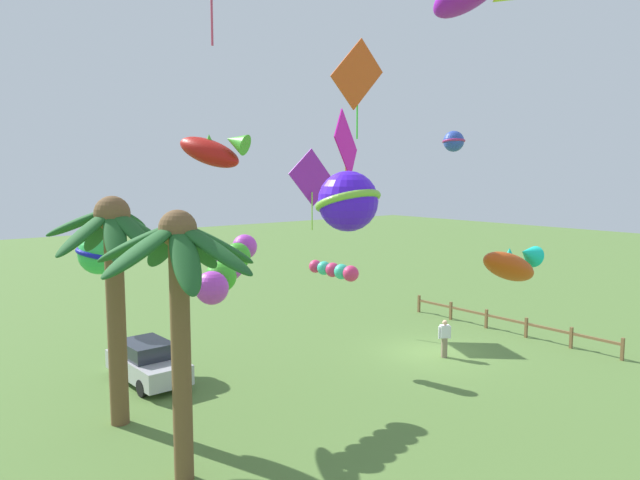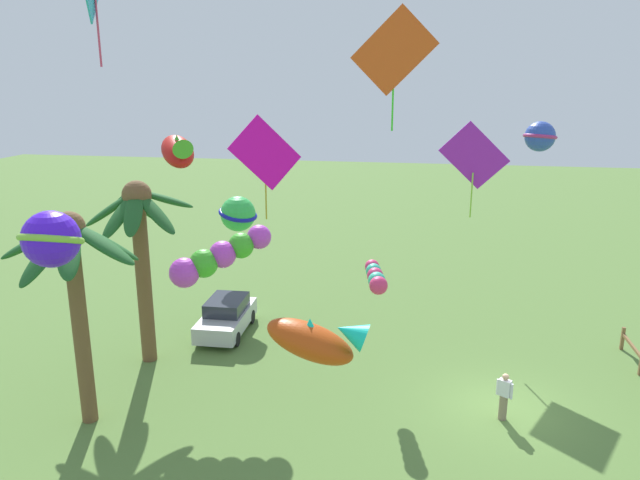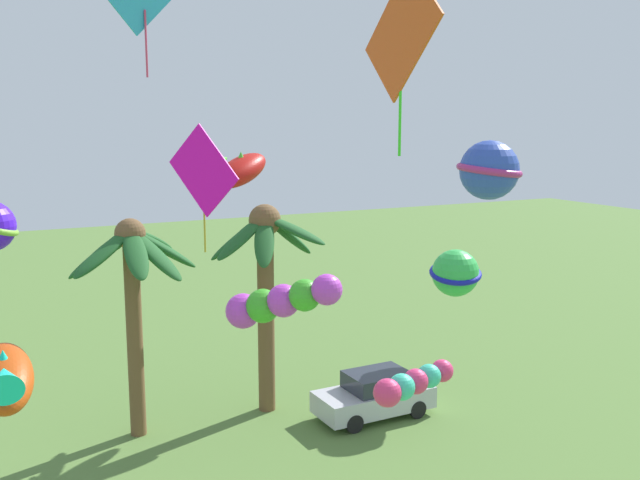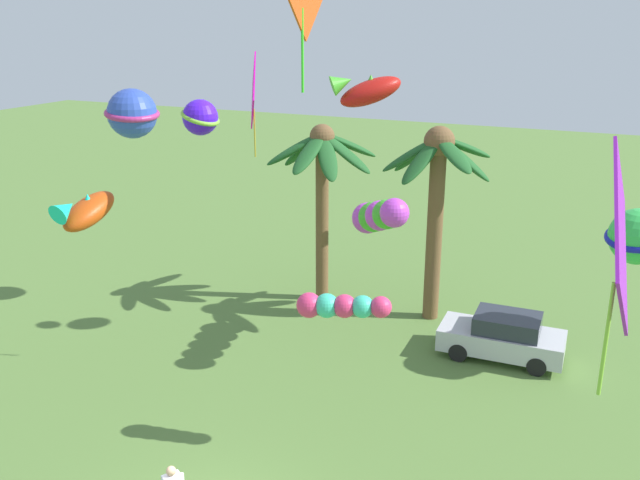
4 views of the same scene
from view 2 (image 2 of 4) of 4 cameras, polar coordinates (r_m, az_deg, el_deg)
The scene contains 15 objects.
ground_plane at distance 21.51m, azimuth 16.83°, elevation -15.03°, with size 120.00×120.00×0.00m, color #567A38.
palm_tree_0 at distance 22.98m, azimuth -16.77°, elevation 0.87°, with size 3.83×3.81×7.02m.
palm_tree_1 at distance 19.33m, azimuth -22.26°, elevation -2.23°, with size 4.04×4.27×6.82m.
parked_car_0 at distance 26.14m, azimuth -8.87°, elevation -7.16°, with size 3.94×1.81×1.51m.
spectator_0 at distance 20.53m, azimuth 17.06°, elevation -13.98°, with size 0.39×0.48×1.59m.
kite_tube_0 at distance 20.99m, azimuth -9.68°, elevation -1.58°, with size 2.57×3.14×1.88m.
kite_diamond_2 at distance 26.07m, azimuth 14.40°, elevation 7.64°, with size 0.58×2.95×4.09m.
kite_diamond_3 at distance 19.18m, azimuth 7.06°, elevation 17.25°, with size 0.09×2.68×3.74m.
kite_ball_5 at distance 28.33m, azimuth -7.79°, elevation 2.48°, with size 2.44×2.44×1.65m.
kite_fish_6 at distance 12.97m, azimuth -0.39°, elevation -9.43°, with size 1.06×2.36×1.32m.
kite_ball_7 at distance 18.27m, azimuth 20.15°, elevation 9.21°, with size 1.29×1.29×0.85m.
kite_diamond_8 at distance 16.74m, azimuth -5.25°, elevation 8.10°, with size 1.06×1.84×2.91m.
kite_fish_9 at distance 19.83m, azimuth -13.32°, elevation 8.31°, with size 2.44×1.94×1.35m.
kite_tube_10 at distance 21.02m, azimuth 5.29°, elevation -3.51°, with size 2.30×0.95×0.69m.
kite_ball_11 at distance 14.65m, azimuth -24.15°, elevation 0.08°, with size 1.39×1.41×1.28m.
Camera 2 is at (-18.51, 2.91, 10.55)m, focal length 33.72 mm.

